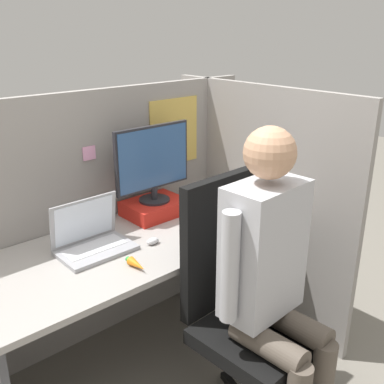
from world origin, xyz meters
The scene contains 12 objects.
cubicle_panel_back centered at (0.00, 0.72, 0.71)m, with size 2.12×0.05×1.42m.
cubicle_panel_right centered at (0.84, 0.28, 0.71)m, with size 0.04×1.34×1.42m.
desk centered at (0.00, 0.35, 0.56)m, with size 1.62×0.70×0.72m.
paper_box centered at (0.27, 0.55, 0.76)m, with size 0.33×0.25×0.08m.
monitor centered at (0.27, 0.55, 1.03)m, with size 0.47×0.17×0.42m.
laptop centered at (-0.21, 0.40, 0.77)m, with size 0.34×0.23×0.24m.
mouse centered at (0.04, 0.26, 0.74)m, with size 0.07×0.04×0.03m.
stapler centered at (0.73, 0.25, 0.75)m, with size 0.05×0.17×0.05m.
carrot_toy centered at (-0.15, 0.12, 0.74)m, with size 0.04×0.13×0.04m.
office_chair centered at (0.17, -0.20, 0.57)m, with size 0.52×0.56×1.12m.
person centered at (0.16, -0.37, 0.80)m, with size 0.48×0.44×1.38m.
coffee_mug centered at (0.62, 0.52, 0.77)m, with size 0.08×0.08×0.09m.
Camera 1 is at (-1.12, -1.32, 1.72)m, focal length 42.00 mm.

